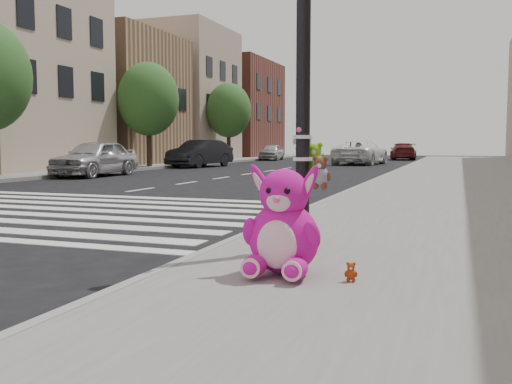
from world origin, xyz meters
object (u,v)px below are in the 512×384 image
at_px(red_teddy, 351,272).
at_px(car_silver_far, 95,158).
at_px(pink_bunny, 283,229).
at_px(car_dark_far, 200,153).
at_px(signal_pole, 304,107).
at_px(car_white_near, 361,152).

height_order(red_teddy, car_silver_far, car_silver_far).
distance_m(pink_bunny, car_silver_far, 19.34).
distance_m(car_silver_far, car_dark_far, 9.55).
bearing_deg(car_silver_far, car_dark_far, 87.14).
bearing_deg(signal_pole, car_silver_far, 132.67).
relative_size(red_teddy, car_dark_far, 0.04).
height_order(red_teddy, car_dark_far, car_dark_far).
height_order(pink_bunny, car_white_near, car_white_near).
bearing_deg(car_dark_far, pink_bunny, -55.13).
xyz_separation_m(red_teddy, car_silver_far, (-13.20, 14.78, 0.53)).
bearing_deg(red_teddy, pink_bunny, 163.31).
bearing_deg(red_teddy, car_white_near, 88.39).
bearing_deg(car_white_near, car_dark_far, 46.73).
relative_size(signal_pole, car_white_near, 0.73).
bearing_deg(red_teddy, signal_pole, 110.16).
bearing_deg(car_white_near, car_silver_far, 69.00).
xyz_separation_m(pink_bunny, red_teddy, (0.65, -0.07, -0.34)).
distance_m(red_teddy, car_dark_far, 27.57).
relative_size(car_silver_far, car_white_near, 0.81).
relative_size(pink_bunny, red_teddy, 5.98).
bearing_deg(car_dark_far, signal_pole, -54.16).
bearing_deg(pink_bunny, car_white_near, 96.76).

